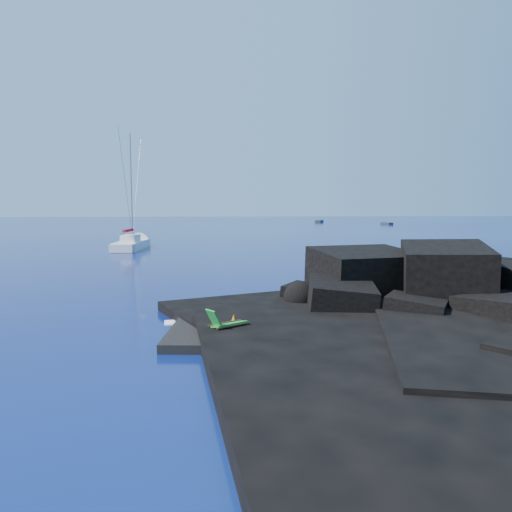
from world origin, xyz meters
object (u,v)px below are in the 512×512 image
at_px(sailboat, 132,249).
at_px(distant_boat_a, 319,222).
at_px(marker_cone, 234,322).
at_px(deck_chair, 229,319).
at_px(sunbather, 305,329).
at_px(distant_boat_b, 387,224).

bearing_deg(sailboat, distant_boat_a, 68.39).
bearing_deg(sailboat, marker_cone, -71.21).
relative_size(deck_chair, distant_boat_a, 0.32).
relative_size(sailboat, deck_chair, 8.44).
bearing_deg(sunbather, marker_cone, 162.43).
bearing_deg(marker_cone, distant_boat_a, 76.63).
height_order(sailboat, deck_chair, sailboat).
bearing_deg(distant_boat_b, sunbather, -123.60).
relative_size(sailboat, distant_boat_a, 2.71).
distance_m(sailboat, deck_chair, 43.37).
height_order(sailboat, distant_boat_b, sailboat).
bearing_deg(marker_cone, sunbather, -17.82).
bearing_deg(marker_cone, sailboat, 104.75).
bearing_deg(deck_chair, sunbather, -38.42).
distance_m(sailboat, distant_boat_b, 88.84).
distance_m(distant_boat_a, distant_boat_b, 22.14).
bearing_deg(distant_boat_a, sailboat, -92.93).
xyz_separation_m(deck_chair, marker_cone, (0.19, 0.68, -0.28)).
height_order(sunbather, distant_boat_b, sunbather).
bearing_deg(deck_chair, distant_boat_a, 42.40).
distance_m(sailboat, distant_boat_a, 94.75).
xyz_separation_m(marker_cone, distant_boat_a, (30.14, 126.75, -0.64)).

